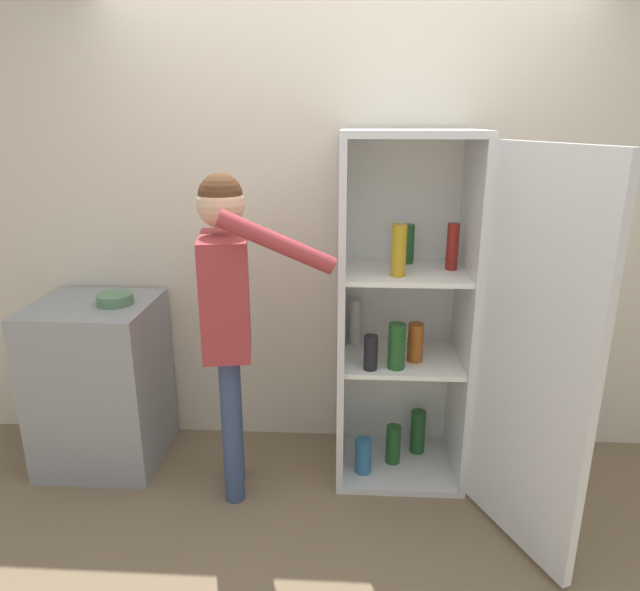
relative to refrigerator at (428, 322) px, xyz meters
name	(u,v)px	position (x,y,z in m)	size (l,w,h in m)	color
ground_plane	(336,544)	(-0.44, -0.55, -0.90)	(12.00, 12.00, 0.00)	#7A664C
wall_back	(343,231)	(-0.44, 0.43, 0.38)	(7.00, 0.06, 2.55)	beige
refrigerator	(428,322)	(0.00, 0.00, 0.00)	(0.99, 1.17, 1.83)	silver
person	(228,298)	(-0.98, -0.17, 0.17)	(0.68, 0.51, 1.65)	#384770
counter	(101,383)	(-1.77, 0.08, -0.43)	(0.64, 0.59, 0.94)	gray
bowl	(115,299)	(-1.64, 0.08, 0.07)	(0.19, 0.19, 0.06)	#517F5B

